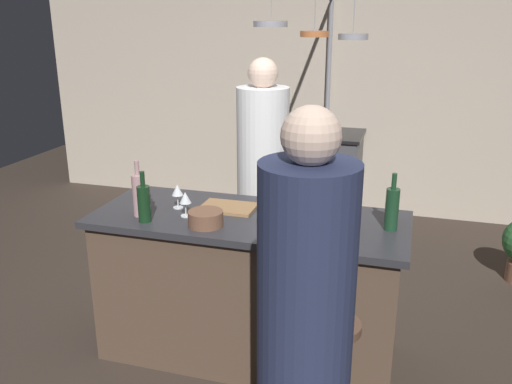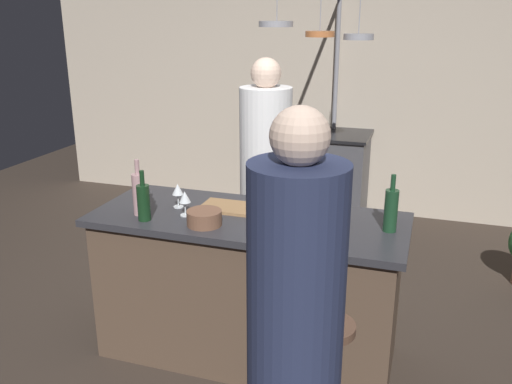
% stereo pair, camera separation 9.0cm
% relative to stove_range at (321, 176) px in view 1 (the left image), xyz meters
% --- Properties ---
extents(ground_plane, '(9.00, 9.00, 0.00)m').
position_rel_stove_range_xyz_m(ground_plane, '(0.00, -2.45, -0.45)').
color(ground_plane, '#382D26').
extents(back_wall, '(6.40, 0.16, 2.60)m').
position_rel_stove_range_xyz_m(back_wall, '(0.00, 0.40, 0.85)').
color(back_wall, '#BCAD99').
rests_on(back_wall, ground_plane).
extents(kitchen_island, '(1.80, 0.72, 0.90)m').
position_rel_stove_range_xyz_m(kitchen_island, '(0.00, -2.45, 0.01)').
color(kitchen_island, brown).
rests_on(kitchen_island, ground_plane).
extents(stove_range, '(0.80, 0.64, 0.89)m').
position_rel_stove_range_xyz_m(stove_range, '(0.00, 0.00, 0.00)').
color(stove_range, '#47474C').
rests_on(stove_range, ground_plane).
extents(chef, '(0.36, 0.36, 1.72)m').
position_rel_stove_range_xyz_m(chef, '(-0.15, -1.64, 0.35)').
color(chef, white).
rests_on(chef, ground_plane).
extents(bar_stool_right, '(0.28, 0.28, 0.68)m').
position_rel_stove_range_xyz_m(bar_stool_right, '(0.59, -3.07, -0.07)').
color(bar_stool_right, '#4C4C51').
rests_on(bar_stool_right, ground_plane).
extents(guest_right, '(0.36, 0.36, 1.72)m').
position_rel_stove_range_xyz_m(guest_right, '(0.53, -3.46, 0.35)').
color(guest_right, '#262D4C').
rests_on(guest_right, ground_plane).
extents(overhead_pot_rack, '(0.90, 1.29, 2.17)m').
position_rel_stove_range_xyz_m(overhead_pot_rack, '(-0.00, -0.47, 1.22)').
color(overhead_pot_rack, gray).
rests_on(overhead_pot_rack, ground_plane).
extents(cutting_board, '(0.32, 0.22, 0.02)m').
position_rel_stove_range_xyz_m(cutting_board, '(-0.15, -2.36, 0.46)').
color(cutting_board, '#997047').
rests_on(cutting_board, kitchen_island).
extents(pepper_mill, '(0.05, 0.05, 0.21)m').
position_rel_stove_range_xyz_m(pepper_mill, '(0.51, -2.39, 0.56)').
color(pepper_mill, '#382319').
rests_on(pepper_mill, kitchen_island).
extents(wine_bottle_dark, '(0.07, 0.07, 0.33)m').
position_rel_stove_range_xyz_m(wine_bottle_dark, '(0.28, -2.43, 0.58)').
color(wine_bottle_dark, black).
rests_on(wine_bottle_dark, kitchen_island).
extents(wine_bottle_red, '(0.07, 0.07, 0.29)m').
position_rel_stove_range_xyz_m(wine_bottle_red, '(-0.53, -2.68, 0.56)').
color(wine_bottle_red, '#143319').
rests_on(wine_bottle_red, kitchen_island).
extents(wine_bottle_white, '(0.07, 0.07, 0.29)m').
position_rel_stove_range_xyz_m(wine_bottle_white, '(0.11, -2.22, 0.56)').
color(wine_bottle_white, gray).
rests_on(wine_bottle_white, kitchen_island).
extents(wine_bottle_green, '(0.07, 0.07, 0.31)m').
position_rel_stove_range_xyz_m(wine_bottle_green, '(0.79, -2.42, 0.57)').
color(wine_bottle_green, '#193D23').
rests_on(wine_bottle_green, kitchen_island).
extents(wine_bottle_rose, '(0.07, 0.07, 0.33)m').
position_rel_stove_range_xyz_m(wine_bottle_rose, '(-0.60, -2.61, 0.58)').
color(wine_bottle_rose, '#B78C8E').
rests_on(wine_bottle_rose, kitchen_island).
extents(wine_glass_by_chef, '(0.07, 0.07, 0.15)m').
position_rel_stove_range_xyz_m(wine_glass_by_chef, '(0.78, -2.30, 0.56)').
color(wine_glass_by_chef, silver).
rests_on(wine_glass_by_chef, kitchen_island).
extents(wine_glass_near_left_guest, '(0.07, 0.07, 0.15)m').
position_rel_stove_range_xyz_m(wine_glass_near_left_guest, '(-0.44, -2.43, 0.56)').
color(wine_glass_near_left_guest, silver).
rests_on(wine_glass_near_left_guest, kitchen_island).
extents(wine_glass_near_right_guest, '(0.07, 0.07, 0.15)m').
position_rel_stove_range_xyz_m(wine_glass_near_right_guest, '(-0.34, -2.55, 0.56)').
color(wine_glass_near_right_guest, silver).
rests_on(wine_glass_near_right_guest, kitchen_island).
extents(mixing_bowl_wooden, '(0.19, 0.19, 0.08)m').
position_rel_stove_range_xyz_m(mixing_bowl_wooden, '(-0.18, -2.65, 0.49)').
color(mixing_bowl_wooden, brown).
rests_on(mixing_bowl_wooden, kitchen_island).
extents(mixing_bowl_ceramic, '(0.16, 0.16, 0.06)m').
position_rel_stove_range_xyz_m(mixing_bowl_ceramic, '(0.15, -2.52, 0.48)').
color(mixing_bowl_ceramic, silver).
rests_on(mixing_bowl_ceramic, kitchen_island).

